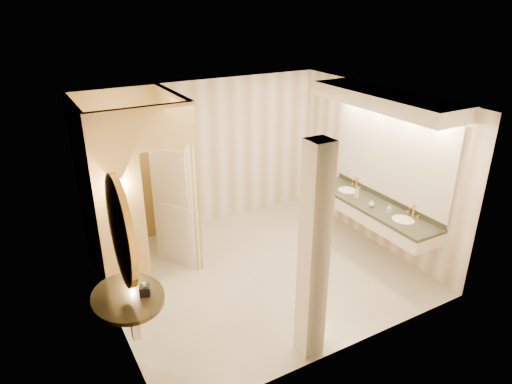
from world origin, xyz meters
TOP-DOWN VIEW (x-y plane):
  - floor at (0.00, 0.00)m, footprint 4.50×4.50m
  - ceiling at (0.00, 0.00)m, footprint 4.50×4.50m
  - wall_back at (0.00, 2.00)m, footprint 4.50×0.02m
  - wall_front at (0.00, -2.00)m, footprint 4.50×0.02m
  - wall_left at (-2.25, 0.00)m, footprint 0.02×4.00m
  - wall_right at (2.25, 0.00)m, footprint 0.02×4.00m
  - toilet_closet at (-1.13, 0.96)m, footprint 1.50×1.55m
  - wall_sconce at (-1.93, 0.43)m, footprint 0.14×0.14m
  - vanity at (1.98, -0.35)m, footprint 0.75×2.62m
  - console_shelf at (-2.21, -0.84)m, footprint 1.01×1.01m
  - pillar at (-0.35, -1.80)m, footprint 0.26×0.26m
  - tissue_box at (-2.05, -0.92)m, footprint 0.15×0.15m
  - toilet at (-1.95, 1.75)m, footprint 0.49×0.78m
  - soap_bottle_a at (1.94, -0.70)m, footprint 0.06×0.06m
  - soap_bottle_b at (1.84, -0.42)m, footprint 0.11×0.11m
  - soap_bottle_c at (1.84, -0.05)m, footprint 0.08×0.08m

SIDE VIEW (x-z plane):
  - floor at x=0.00m, z-range 0.00..0.00m
  - toilet at x=-1.95m, z-range 0.00..0.77m
  - soap_bottle_b at x=1.84m, z-range 0.88..0.99m
  - tissue_box at x=-2.05m, z-range 0.88..0.99m
  - soap_bottle_a at x=1.94m, z-range 0.88..1.00m
  - soap_bottle_c at x=1.84m, z-range 0.88..1.09m
  - console_shelf at x=-2.21m, z-range 0.37..2.32m
  - wall_back at x=0.00m, z-range 0.00..2.70m
  - wall_front at x=0.00m, z-range 0.00..2.70m
  - wall_left at x=-2.25m, z-range 0.00..2.70m
  - wall_right at x=2.25m, z-range 0.00..2.70m
  - pillar at x=-0.35m, z-range 0.00..2.70m
  - toilet_closet at x=-1.13m, z-range 0.04..2.74m
  - vanity at x=1.98m, z-range 0.58..2.67m
  - wall_sconce at x=-1.93m, z-range 1.52..1.94m
  - ceiling at x=0.00m, z-range 2.70..2.70m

